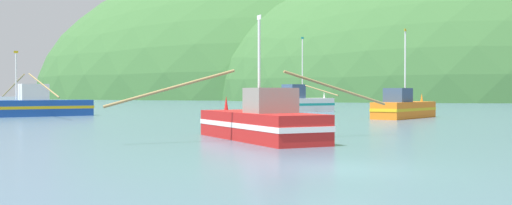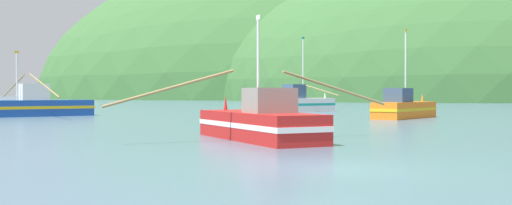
{
  "view_description": "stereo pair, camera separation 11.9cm",
  "coord_description": "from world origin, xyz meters",
  "px_view_note": "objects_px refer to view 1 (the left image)",
  "views": [
    {
      "loc": [
        -3.72,
        -15.92,
        2.08
      ],
      "look_at": [
        0.34,
        24.35,
        1.4
      ],
      "focal_mm": 41.83,
      "sensor_mm": 36.0,
      "label": 1
    },
    {
      "loc": [
        -3.6,
        -15.93,
        2.08
      ],
      "look_at": [
        0.34,
        24.35,
        1.4
      ],
      "focal_mm": 41.83,
      "sensor_mm": 36.0,
      "label": 2
    }
  ],
  "objects_px": {
    "fishing_boat_blue": "(28,106)",
    "fishing_boat_orange": "(404,108)",
    "fishing_boat_white": "(297,103)",
    "fishing_boat_red": "(261,123)"
  },
  "relations": [
    {
      "from": "fishing_boat_white",
      "to": "fishing_boat_red",
      "type": "height_order",
      "value": "fishing_boat_white"
    },
    {
      "from": "fishing_boat_white",
      "to": "fishing_boat_red",
      "type": "relative_size",
      "value": 0.85
    },
    {
      "from": "fishing_boat_blue",
      "to": "fishing_boat_red",
      "type": "distance_m",
      "value": 32.09
    },
    {
      "from": "fishing_boat_white",
      "to": "fishing_boat_orange",
      "type": "bearing_deg",
      "value": -99.7
    },
    {
      "from": "fishing_boat_blue",
      "to": "fishing_boat_red",
      "type": "height_order",
      "value": "fishing_boat_blue"
    },
    {
      "from": "fishing_boat_blue",
      "to": "fishing_boat_white",
      "type": "height_order",
      "value": "fishing_boat_white"
    },
    {
      "from": "fishing_boat_blue",
      "to": "fishing_boat_white",
      "type": "xyz_separation_m",
      "value": [
        25.17,
        9.87,
        0.01
      ]
    },
    {
      "from": "fishing_boat_white",
      "to": "fishing_boat_red",
      "type": "bearing_deg",
      "value": -132.12
    },
    {
      "from": "fishing_boat_orange",
      "to": "fishing_boat_white",
      "type": "height_order",
      "value": "fishing_boat_white"
    },
    {
      "from": "fishing_boat_blue",
      "to": "fishing_boat_orange",
      "type": "relative_size",
      "value": 2.18
    }
  ]
}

